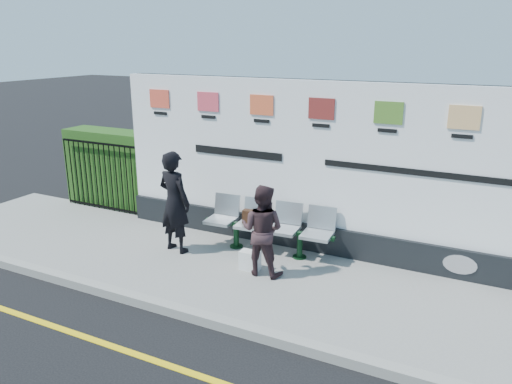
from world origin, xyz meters
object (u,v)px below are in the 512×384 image
(billboard, at_px, (320,180))
(woman_left, at_px, (174,202))
(woman_right, at_px, (262,230))
(bench, at_px, (267,239))

(billboard, height_order, woman_left, billboard)
(woman_left, bearing_deg, woman_right, -174.14)
(woman_left, relative_size, woman_right, 1.23)
(bench, relative_size, woman_left, 1.27)
(woman_right, bearing_deg, bench, -71.56)
(billboard, xyz_separation_m, bench, (-0.77, -0.51, -1.05))
(woman_left, bearing_deg, bench, -146.11)
(bench, xyz_separation_m, woman_right, (0.29, -0.79, 0.50))
(billboard, relative_size, woman_left, 4.38)
(bench, bearing_deg, woman_right, -73.62)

